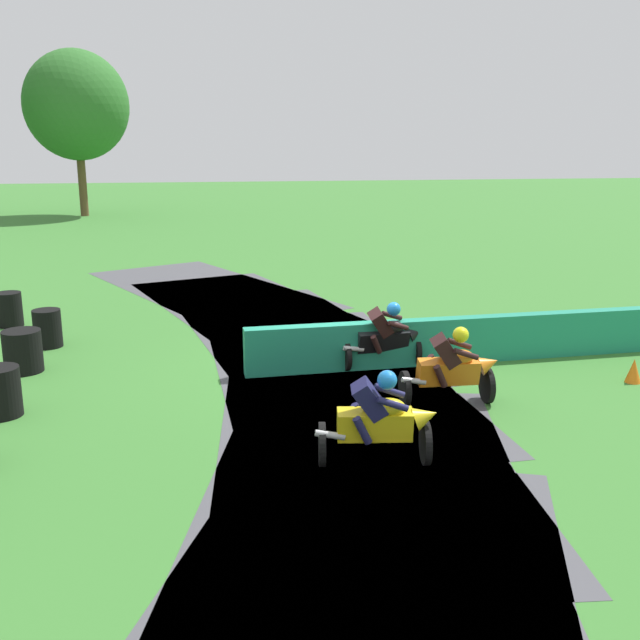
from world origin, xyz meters
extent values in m
plane|color=#38752D|center=(0.00, 0.00, 0.00)|extent=(120.00, 120.00, 0.00)
cube|color=#47474C|center=(-0.49, -5.62, 0.00)|extent=(5.80, 9.57, 0.01)
cube|color=#47474C|center=(-0.07, -2.83, 0.00)|extent=(4.68, 9.22, 0.01)
cube|color=#47474C|center=(-0.03, 0.00, 0.00)|extent=(4.46, 9.13, 0.01)
cube|color=#47474C|center=(-0.38, 2.80, 0.00)|extent=(5.60, 9.52, 0.01)
cube|color=#47474C|center=(-1.11, 5.53, 0.00)|extent=(6.64, 9.73, 0.01)
cube|color=#47474C|center=(-2.20, 8.14, 0.00)|extent=(7.55, 9.76, 0.01)
cube|color=#1E8466|center=(5.62, 0.31, 0.45)|extent=(14.35, 1.10, 0.90)
cylinder|color=black|center=(0.66, -4.22, 0.30)|extent=(0.18, 0.69, 0.68)
cylinder|color=black|center=(-0.72, -4.04, 0.30)|extent=(0.18, 0.69, 0.68)
cube|color=yellow|center=(-0.04, -4.17, 0.59)|extent=(1.03, 0.46, 0.44)
ellipsoid|color=yellow|center=(0.14, -4.23, 0.85)|extent=(0.48, 0.37, 0.28)
cone|color=yellow|center=(0.64, -4.28, 0.71)|extent=(0.43, 0.40, 0.45)
cylinder|color=#B2B2B7|center=(-0.64, -4.20, 0.50)|extent=(0.42, 0.14, 0.17)
cube|color=#1E1E4C|center=(-0.12, -4.22, 0.97)|extent=(0.53, 0.37, 0.60)
sphere|color=#1E7FE0|center=(0.09, -4.29, 1.25)|extent=(0.26, 0.26, 0.26)
cylinder|color=#1E1E4C|center=(0.18, -4.08, 1.02)|extent=(0.43, 0.13, 0.24)
cylinder|color=#1E1E4C|center=(0.13, -4.44, 0.97)|extent=(0.43, 0.13, 0.24)
cylinder|color=#1E1E4C|center=(-0.19, -3.98, 0.64)|extent=(0.29, 0.16, 0.42)
cylinder|color=#1E1E4C|center=(-0.24, -4.33, 0.59)|extent=(0.29, 0.16, 0.42)
cylinder|color=black|center=(2.37, -2.09, 0.29)|extent=(0.11, 0.71, 0.71)
cylinder|color=black|center=(0.97, -2.05, 0.29)|extent=(0.11, 0.71, 0.71)
cube|color=orange|center=(1.67, -2.13, 0.59)|extent=(1.01, 0.38, 0.45)
ellipsoid|color=orange|center=(1.85, -2.18, 0.84)|extent=(0.45, 0.33, 0.29)
cone|color=orange|center=(2.35, -2.17, 0.71)|extent=(0.40, 0.40, 0.46)
cylinder|color=#B2B2B7|center=(1.07, -2.21, 0.49)|extent=(0.41, 0.11, 0.17)
cube|color=#331919|center=(1.59, -2.20, 0.96)|extent=(0.50, 0.40, 0.61)
sphere|color=yellow|center=(1.81, -2.26, 1.24)|extent=(0.26, 0.26, 0.26)
cylinder|color=#331919|center=(1.87, -2.04, 1.02)|extent=(0.43, 0.12, 0.24)
cylinder|color=#331919|center=(1.86, -2.39, 0.95)|extent=(0.43, 0.12, 0.24)
cylinder|color=#331919|center=(1.49, -1.95, 0.64)|extent=(0.27, 0.19, 0.42)
cylinder|color=#331919|center=(1.48, -2.30, 0.57)|extent=(0.27, 0.19, 0.42)
cylinder|color=black|center=(1.76, 0.15, 0.29)|extent=(0.17, 0.76, 0.75)
cylinder|color=black|center=(0.37, 0.00, 0.29)|extent=(0.17, 0.76, 0.75)
cube|color=black|center=(1.08, -0.01, 0.57)|extent=(1.04, 0.49, 0.47)
ellipsoid|color=black|center=(1.27, -0.07, 0.82)|extent=(0.47, 0.38, 0.31)
cone|color=black|center=(1.76, 0.02, 0.69)|extent=(0.41, 0.41, 0.48)
cylinder|color=#B2B2B7|center=(0.49, -0.17, 0.46)|extent=(0.42, 0.17, 0.18)
cube|color=#331919|center=(1.01, -0.14, 0.93)|extent=(0.51, 0.47, 0.63)
sphere|color=#1E7FE0|center=(1.24, -0.20, 1.20)|extent=(0.26, 0.26, 0.26)
cylinder|color=#331919|center=(1.27, 0.05, 1.01)|extent=(0.43, 0.19, 0.24)
cylinder|color=#331919|center=(1.31, -0.29, 0.90)|extent=(0.43, 0.19, 0.24)
cylinder|color=#331919|center=(0.88, 0.13, 0.65)|extent=(0.27, 0.24, 0.42)
cylinder|color=#331919|center=(0.92, -0.21, 0.54)|extent=(0.27, 0.24, 0.42)
cylinder|color=black|center=(-5.47, -1.48, 0.10)|extent=(0.64, 0.64, 0.20)
cylinder|color=black|center=(-5.47, -1.48, 0.30)|extent=(0.64, 0.64, 0.20)
cylinder|color=black|center=(-5.47, -1.48, 0.50)|extent=(0.64, 0.64, 0.20)
cylinder|color=black|center=(-5.64, 0.84, 0.10)|extent=(0.71, 0.71, 0.20)
cylinder|color=black|center=(-5.64, 0.84, 0.30)|extent=(0.71, 0.71, 0.20)
cylinder|color=black|center=(-5.64, 0.84, 0.50)|extent=(0.71, 0.71, 0.20)
cylinder|color=black|center=(-5.64, 0.84, 0.70)|extent=(0.71, 0.71, 0.20)
cylinder|color=black|center=(-5.52, 2.53, 0.10)|extent=(0.58, 0.58, 0.20)
cylinder|color=black|center=(-5.52, 2.53, 0.30)|extent=(0.58, 0.58, 0.20)
cylinder|color=black|center=(-5.52, 2.53, 0.50)|extent=(0.58, 0.58, 0.20)
cylinder|color=black|center=(-5.52, 2.53, 0.70)|extent=(0.58, 0.58, 0.20)
cylinder|color=black|center=(-6.75, 4.48, 0.10)|extent=(0.59, 0.59, 0.20)
cylinder|color=black|center=(-6.75, 4.48, 0.30)|extent=(0.59, 0.59, 0.20)
cylinder|color=black|center=(-6.75, 4.48, 0.50)|extent=(0.59, 0.59, 0.20)
cylinder|color=black|center=(-6.75, 4.48, 0.70)|extent=(0.59, 0.59, 0.20)
cone|color=orange|center=(5.37, -1.53, 0.22)|extent=(0.28, 0.28, 0.44)
cylinder|color=brown|center=(-8.75, 29.58, 1.79)|extent=(0.44, 0.44, 3.57)
ellipsoid|color=#2D6B28|center=(-8.75, 29.58, 5.94)|extent=(5.56, 5.56, 5.84)
camera|label=1|loc=(-2.18, -13.08, 4.32)|focal=41.19mm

